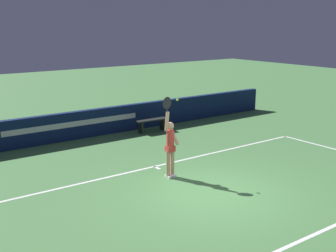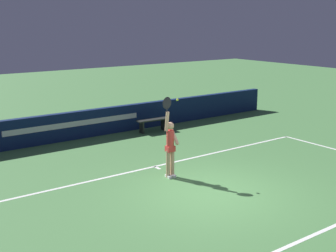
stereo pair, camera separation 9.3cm
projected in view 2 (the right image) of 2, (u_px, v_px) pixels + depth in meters
ground_plane at (212, 193)px, 11.43m from camera, size 60.00×60.00×0.00m
court_lines at (215, 195)px, 11.33m from camera, size 12.39×5.73×0.00m
back_wall at (89, 123)px, 16.93m from camera, size 18.26×0.25×1.05m
tennis_player at (170, 145)px, 12.41m from camera, size 0.43×0.39×2.35m
tennis_ball at (177, 100)px, 12.19m from camera, size 0.07×0.07×0.07m
courtside_bench_far at (153, 122)px, 17.70m from camera, size 1.35×0.44×0.52m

